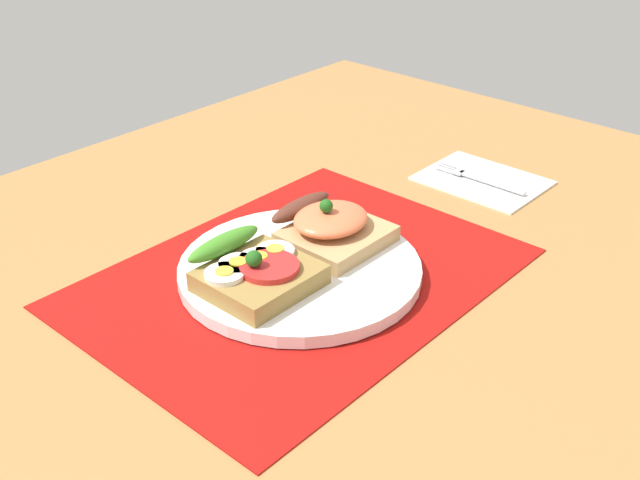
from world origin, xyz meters
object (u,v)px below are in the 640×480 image
sandwich_salmon (330,226)px  fork (476,177)px  plate (300,270)px  sandwich_egg_tomato (255,271)px  napkin (482,179)px

sandwich_salmon → fork: bearing=-4.6°
plate → fork: bearing=-2.1°
plate → sandwich_salmon: 6.07cm
plate → fork: size_ratio=1.91×
plate → sandwich_salmon: bearing=9.2°
sandwich_egg_tomato → sandwich_salmon: sandwich_salmon is taller
plate → sandwich_salmon: size_ratio=2.32×
fork → plate: bearing=177.9°
sandwich_egg_tomato → sandwich_salmon: 11.00cm
sandwich_egg_tomato → fork: sandwich_egg_tomato is taller
plate → sandwich_egg_tomato: 5.94cm
fork → napkin: bearing=-28.1°
sandwich_salmon → plate: bearing=-170.8°
sandwich_salmon → napkin: 26.53cm
plate → sandwich_egg_tomato: (-5.51, 0.61, 2.15)cm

